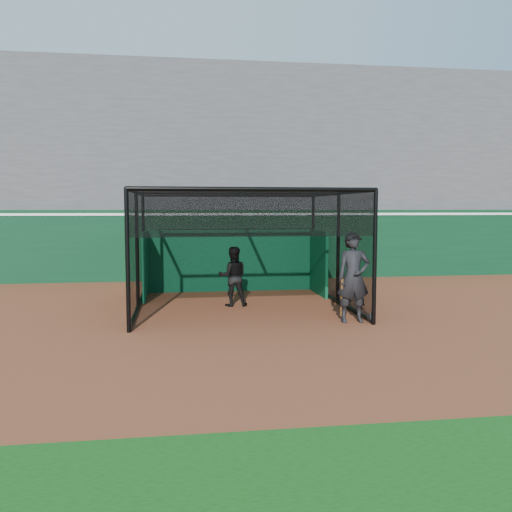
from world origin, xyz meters
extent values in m
plane|color=brown|center=(0.00, 0.00, 0.00)|extent=(120.00, 120.00, 0.00)
cube|color=#09321A|center=(0.00, 8.50, 1.25)|extent=(50.00, 0.45, 2.50)
cube|color=white|center=(0.00, 8.50, 2.35)|extent=(50.00, 0.50, 0.08)
cube|color=#4C4C4F|center=(0.00, 12.38, 3.88)|extent=(50.00, 7.85, 7.75)
cube|color=#4C4C4F|center=(0.00, 15.80, 8.35)|extent=(50.00, 0.30, 1.20)
cube|color=#074829|center=(0.47, 5.63, 0.95)|extent=(5.15, 0.10, 1.90)
cylinder|color=black|center=(-2.17, 0.51, 0.11)|extent=(0.08, 0.22, 0.22)
cylinder|color=black|center=(3.10, 0.51, 0.11)|extent=(0.08, 0.22, 0.22)
cylinder|color=black|center=(-2.17, 5.55, 0.11)|extent=(0.08, 0.22, 0.22)
cylinder|color=black|center=(3.10, 5.55, 0.11)|extent=(0.08, 0.22, 0.22)
imported|color=black|center=(0.27, 3.05, 0.78)|extent=(0.77, 0.61, 1.56)
imported|color=black|center=(2.73, 0.62, 1.01)|extent=(0.74, 0.49, 2.02)
cylinder|color=#593819|center=(2.48, 0.67, 0.55)|extent=(0.15, 0.34, 0.88)
camera|label=1|loc=(-1.15, -10.94, 2.54)|focal=38.00mm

